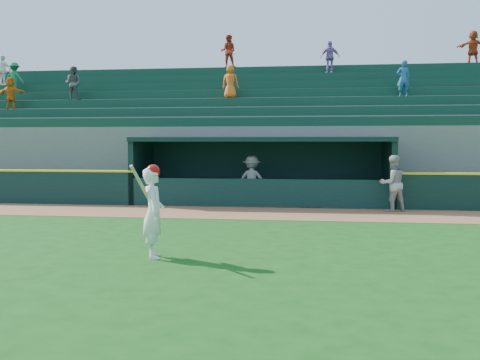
{
  "coord_description": "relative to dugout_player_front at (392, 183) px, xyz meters",
  "views": [
    {
      "loc": [
        1.82,
        -12.03,
        2.26
      ],
      "look_at": [
        0.0,
        1.6,
        1.3
      ],
      "focal_mm": 40.0,
      "sensor_mm": 36.0,
      "label": 1
    }
  ],
  "objects": [
    {
      "name": "ground",
      "position": [
        -4.47,
        -5.94,
        -0.93
      ],
      "size": [
        120.0,
        120.0,
        0.0
      ],
      "primitive_type": "plane",
      "color": "#134812",
      "rests_on": "ground"
    },
    {
      "name": "warning_track",
      "position": [
        -4.47,
        -1.04,
        -0.92
      ],
      "size": [
        40.0,
        3.0,
        0.01
      ],
      "primitive_type": "cube",
      "color": "#925C3A",
      "rests_on": "ground"
    },
    {
      "name": "dugout",
      "position": [
        -4.47,
        2.06,
        0.43
      ],
      "size": [
        9.4,
        2.8,
        2.46
      ],
      "color": "#62635E",
      "rests_on": "ground"
    },
    {
      "name": "dugout_player_inside",
      "position": [
        -4.81,
        1.56,
        -0.04
      ],
      "size": [
        1.18,
        0.71,
        1.78
      ],
      "primitive_type": "imported",
      "rotation": [
        0.0,
        0.0,
        3.1
      ],
      "color": "#A7A7A2",
      "rests_on": "ground"
    },
    {
      "name": "batter_at_plate",
      "position": [
        -5.71,
        -7.88,
        -0.0
      ],
      "size": [
        0.64,
        0.82,
        1.85
      ],
      "color": "white",
      "rests_on": "ground"
    },
    {
      "name": "stands",
      "position": [
        -4.48,
        6.63,
        1.47
      ],
      "size": [
        34.5,
        6.25,
        7.6
      ],
      "color": "slate",
      "rests_on": "ground"
    },
    {
      "name": "dugout_player_front",
      "position": [
        0.0,
        0.0,
        0.0
      ],
      "size": [
        1.1,
        0.99,
        1.85
      ],
      "primitive_type": "imported",
      "rotation": [
        0.0,
        0.0,
        3.52
      ],
      "color": "#ADADA7",
      "rests_on": "ground"
    }
  ]
}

